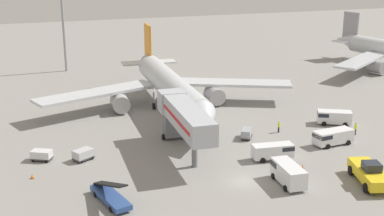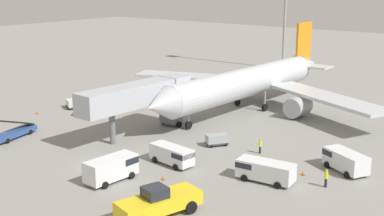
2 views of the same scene
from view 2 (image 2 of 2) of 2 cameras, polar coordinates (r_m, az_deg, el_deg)
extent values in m
plane|color=gray|center=(54.49, -10.49, -6.24)|extent=(300.00, 300.00, 0.00)
cylinder|color=silver|center=(74.28, 5.85, 2.81)|extent=(5.79, 31.89, 4.23)
cone|color=silver|center=(60.84, -3.70, 0.28)|extent=(4.32, 3.96, 4.14)
cone|color=silver|center=(90.10, 12.69, 4.77)|extent=(4.30, 6.03, 4.01)
cube|color=orange|center=(88.27, 12.38, 7.16)|extent=(0.59, 4.60, 6.76)
cube|color=silver|center=(87.27, 13.59, 4.55)|extent=(5.23, 3.59, 0.24)
cube|color=silver|center=(89.63, 10.70, 4.96)|extent=(5.23, 3.59, 0.24)
cube|color=silver|center=(71.44, 14.73, 1.16)|extent=(20.31, 12.67, 0.44)
cube|color=silver|center=(83.54, 0.54, 3.50)|extent=(20.64, 10.99, 0.44)
cylinder|color=#A8A8AD|center=(72.21, 11.75, 0.17)|extent=(2.93, 3.72, 2.76)
cylinder|color=#A8A8AD|center=(80.76, 1.84, 1.96)|extent=(2.93, 3.72, 2.76)
cylinder|color=gray|center=(65.29, -0.40, -0.93)|extent=(0.28, 0.28, 2.36)
cylinder|color=black|center=(65.61, -0.40, -1.93)|extent=(0.40, 1.12, 1.10)
cylinder|color=gray|center=(75.06, 8.15, 0.94)|extent=(0.28, 0.28, 2.36)
cylinder|color=black|center=(75.34, 8.12, 0.07)|extent=(0.40, 1.12, 1.10)
cylinder|color=gray|center=(77.68, 5.13, 1.49)|extent=(0.28, 0.28, 2.36)
cylinder|color=black|center=(77.95, 5.11, 0.64)|extent=(0.40, 1.12, 1.10)
cube|color=#B2B7C1|center=(61.30, -6.97, 1.32)|extent=(3.74, 14.52, 2.70)
cube|color=red|center=(62.40, -7.92, 1.52)|extent=(0.66, 12.07, 0.44)
cube|color=#B2B7C1|center=(66.68, -2.05, 2.47)|extent=(3.59, 2.97, 2.84)
cube|color=#232833|center=(67.57, -1.31, 2.85)|extent=(3.31, 0.41, 0.90)
cube|color=slate|center=(66.95, -2.37, -0.20)|extent=(2.64, 1.93, 3.48)
cylinder|color=black|center=(68.35, -3.23, -1.41)|extent=(0.34, 0.81, 0.80)
cylinder|color=black|center=(66.49, -1.45, -1.85)|extent=(0.34, 0.81, 0.80)
cylinder|color=slate|center=(60.29, -8.88, -2.20)|extent=(0.70, 0.70, 3.88)
cube|color=yellow|center=(42.34, -3.71, -10.53)|extent=(4.40, 7.57, 1.17)
cube|color=#232833|center=(41.75, -4.16, -9.36)|extent=(2.19, 2.22, 0.90)
cylinder|color=black|center=(42.46, -7.28, -11.42)|extent=(0.69, 1.17, 1.10)
cylinder|color=black|center=(42.89, -0.16, -11.03)|extent=(0.69, 1.17, 1.10)
cylinder|color=black|center=(44.65, -1.99, -9.97)|extent=(0.69, 1.17, 1.10)
cube|color=#2D4C8E|center=(65.81, -19.32, -2.69)|extent=(3.30, 6.76, 0.55)
cube|color=black|center=(65.42, -19.43, -1.49)|extent=(2.52, 6.61, 2.27)
cylinder|color=black|center=(63.97, -19.92, -3.48)|extent=(0.36, 0.63, 0.60)
cylinder|color=black|center=(66.69, -17.63, -2.57)|extent=(0.36, 0.63, 0.60)
cylinder|color=black|center=(67.81, -18.72, -2.39)|extent=(0.36, 0.63, 0.60)
cube|color=white|center=(53.35, -2.29, -5.17)|extent=(5.25, 2.41, 1.66)
cube|color=#1E232D|center=(52.06, -0.99, -5.24)|extent=(1.83, 2.02, 0.53)
cylinder|color=black|center=(53.13, -0.43, -6.14)|extent=(0.71, 0.41, 0.68)
cylinder|color=black|center=(51.99, -1.79, -6.61)|extent=(0.71, 0.41, 0.68)
cylinder|color=black|center=(55.25, -2.75, -5.33)|extent=(0.71, 0.41, 0.68)
cylinder|color=black|center=(54.16, -4.11, -5.77)|extent=(0.71, 0.41, 0.68)
cube|color=white|center=(53.67, 16.80, -5.62)|extent=(5.29, 4.17, 1.75)
cube|color=#1E232D|center=(54.74, 15.71, -4.73)|extent=(2.38, 2.60, 0.56)
cylinder|color=black|center=(54.43, 14.90, -6.13)|extent=(0.78, 0.65, 0.68)
cylinder|color=black|center=(55.64, 16.52, -5.79)|extent=(0.78, 0.65, 0.68)
cylinder|color=black|center=(52.27, 16.97, -7.15)|extent=(0.78, 0.65, 0.68)
cylinder|color=black|center=(53.53, 18.61, -6.76)|extent=(0.78, 0.65, 0.68)
cube|color=white|center=(49.67, -9.03, -6.64)|extent=(2.46, 5.41, 2.01)
cube|color=#1E232D|center=(50.58, -7.48, -5.66)|extent=(2.22, 1.84, 0.64)
cylinder|color=black|center=(51.69, -8.28, -6.89)|extent=(0.42, 0.71, 0.68)
cylinder|color=black|center=(50.28, -6.82, -7.46)|extent=(0.42, 0.71, 0.68)
cylinder|color=black|center=(49.84, -11.18, -7.84)|extent=(0.42, 0.71, 0.68)
cylinder|color=black|center=(48.37, -9.74, -8.48)|extent=(0.42, 0.71, 0.68)
cube|color=white|center=(49.47, 8.21, -6.88)|extent=(5.67, 2.62, 1.71)
cube|color=#1E232D|center=(50.05, 6.27, -6.10)|extent=(1.96, 2.28, 0.55)
cylinder|color=black|center=(49.56, 5.89, -7.76)|extent=(0.71, 0.44, 0.68)
cylinder|color=black|center=(51.25, 6.89, -7.03)|extent=(0.71, 0.44, 0.68)
cylinder|color=black|center=(48.31, 9.56, -8.50)|extent=(0.71, 0.44, 0.68)
cylinder|color=black|center=(50.04, 10.45, -7.72)|extent=(0.71, 0.44, 0.68)
cube|color=#38383D|center=(59.45, 2.80, -3.95)|extent=(2.43, 2.78, 0.22)
cube|color=#999EA5|center=(59.27, 2.80, -3.42)|extent=(2.43, 2.78, 0.94)
cylinder|color=black|center=(58.68, 2.19, -4.30)|extent=(0.30, 0.37, 0.36)
cylinder|color=black|center=(59.69, 1.81, -3.97)|extent=(0.30, 0.37, 0.36)
cylinder|color=black|center=(59.30, 3.79, -4.12)|extent=(0.30, 0.37, 0.36)
cylinder|color=black|center=(60.29, 3.39, -3.80)|extent=(0.30, 0.37, 0.36)
cube|color=#38383D|center=(78.32, -13.25, 0.18)|extent=(2.78, 2.38, 0.22)
cube|color=silver|center=(78.18, -13.27, 0.58)|extent=(2.78, 2.38, 0.90)
cylinder|color=black|center=(77.67, -12.64, 0.02)|extent=(0.37, 0.27, 0.36)
cylinder|color=black|center=(77.42, -13.59, -0.09)|extent=(0.37, 0.27, 0.36)
cylinder|color=black|center=(79.27, -12.90, 0.29)|extent=(0.37, 0.27, 0.36)
cylinder|color=black|center=(79.02, -13.84, 0.19)|extent=(0.37, 0.27, 0.36)
cube|color=#38383D|center=(73.72, -11.80, -0.62)|extent=(2.78, 2.47, 0.22)
cube|color=silver|center=(73.57, -11.82, -0.18)|extent=(2.78, 2.47, 0.96)
cylinder|color=black|center=(73.39, -12.58, -0.81)|extent=(0.37, 0.28, 0.36)
cylinder|color=black|center=(74.64, -12.22, -0.54)|extent=(0.37, 0.28, 0.36)
cylinder|color=black|center=(72.85, -11.36, -0.86)|extent=(0.37, 0.28, 0.36)
cylinder|color=black|center=(74.11, -11.02, -0.59)|extent=(0.37, 0.28, 0.36)
cylinder|color=#1E2333|center=(49.52, 14.71, -8.09)|extent=(0.32, 0.32, 0.86)
cylinder|color=#D8EA19|center=(49.24, 14.77, -7.25)|extent=(0.43, 0.43, 0.68)
sphere|color=tan|center=(49.07, 14.80, -6.74)|extent=(0.23, 0.23, 0.23)
cylinder|color=#1E2333|center=(57.28, 7.60, -4.66)|extent=(0.26, 0.26, 0.79)
cylinder|color=#D8EA19|center=(57.06, 7.62, -3.99)|extent=(0.34, 0.34, 0.63)
sphere|color=tan|center=(56.92, 7.64, -3.57)|extent=(0.21, 0.21, 0.21)
cube|color=black|center=(52.04, 12.29, -7.32)|extent=(0.33, 0.33, 0.03)
cone|color=orange|center=(51.94, 12.30, -7.06)|extent=(0.28, 0.28, 0.48)
cube|color=black|center=(49.81, -3.24, -8.00)|extent=(0.32, 0.32, 0.03)
cone|color=orange|center=(49.72, -3.24, -7.73)|extent=(0.27, 0.27, 0.47)
cube|color=black|center=(76.48, -16.89, -0.61)|extent=(0.39, 0.39, 0.03)
cone|color=orange|center=(76.41, -16.91, -0.40)|extent=(0.33, 0.33, 0.57)
camera|label=1|loc=(63.36, -67.27, 10.89)|focal=48.27mm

